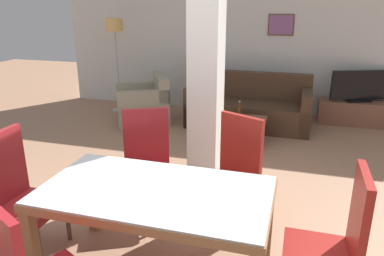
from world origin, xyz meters
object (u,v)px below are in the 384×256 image
at_px(sofa, 249,108).
at_px(dining_chair_far_left, 148,162).
at_px(coffee_table, 242,131).
at_px(tv_screen, 360,86).
at_px(floor_lamp, 115,34).
at_px(dining_table, 156,207).
at_px(bottle, 239,111).
at_px(dining_chair_far_right, 233,170).
at_px(dining_chair_head_right, 335,242).
at_px(dining_chair_head_left, 20,191).
at_px(armchair, 145,105).
at_px(tv_stand, 356,113).

bearing_deg(sofa, dining_chair_far_left, 79.60).
bearing_deg(coffee_table, tv_screen, 40.23).
height_order(coffee_table, floor_lamp, floor_lamp).
relative_size(dining_table, bottle, 7.04).
relative_size(dining_chair_far_right, dining_chair_far_left, 1.00).
bearing_deg(dining_table, dining_chair_far_right, 64.70).
height_order(sofa, floor_lamp, floor_lamp).
distance_m(dining_chair_far_left, bottle, 2.27).
height_order(dining_chair_far_right, dining_chair_far_left, same).
height_order(coffee_table, tv_screen, tv_screen).
relative_size(tv_screen, floor_lamp, 0.55).
relative_size(sofa, floor_lamp, 1.17).
height_order(dining_chair_head_right, coffee_table, dining_chair_head_right).
bearing_deg(dining_chair_far_right, dining_chair_head_left, 53.81).
bearing_deg(tv_screen, dining_chair_head_left, 34.35).
distance_m(sofa, tv_screen, 1.87).
bearing_deg(floor_lamp, coffee_table, -23.22).
distance_m(armchair, coffee_table, 1.90).
xyz_separation_m(dining_table, dining_chair_far_right, (0.41, 0.87, -0.05)).
bearing_deg(bottle, coffee_table, -51.57).
relative_size(sofa, tv_screen, 2.13).
bearing_deg(dining_chair_far_right, tv_screen, -87.35).
distance_m(tv_stand, floor_lamp, 4.42).
relative_size(sofa, coffee_table, 2.96).
relative_size(dining_chair_far_left, coffee_table, 1.54).
distance_m(dining_chair_far_left, floor_lamp, 3.85).
bearing_deg(dining_chair_head_left, sofa, 160.92).
bearing_deg(dining_chair_far_left, dining_chair_head_right, 126.83).
xyz_separation_m(sofa, tv_screen, (1.74, 0.57, 0.36)).
distance_m(dining_table, armchair, 3.93).
relative_size(sofa, bottle, 8.47).
height_order(sofa, tv_screen, tv_screen).
bearing_deg(floor_lamp, tv_screen, 4.88).
distance_m(dining_chair_far_right, coffee_table, 2.13).
distance_m(tv_stand, tv_screen, 0.45).
distance_m(dining_chair_head_right, bottle, 3.24).
bearing_deg(tv_stand, tv_screen, 180.00).
bearing_deg(coffee_table, sofa, 92.39).
xyz_separation_m(armchair, coffee_table, (1.80, -0.61, -0.08)).
xyz_separation_m(dining_chair_head_right, bottle, (-1.12, 3.04, -0.06)).
distance_m(bottle, tv_stand, 2.25).
bearing_deg(bottle, dining_table, -92.03).
height_order(dining_chair_far_right, tv_screen, dining_chair_far_right).
bearing_deg(floor_lamp, dining_chair_far_right, -49.00).
relative_size(dining_chair_head_right, dining_chair_head_left, 1.00).
bearing_deg(dining_chair_far_left, floor_lamp, -85.25).
relative_size(coffee_table, tv_screen, 0.72).
height_order(tv_stand, floor_lamp, floor_lamp).
distance_m(dining_chair_far_left, armchair, 3.00).
relative_size(bottle, tv_stand, 0.19).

